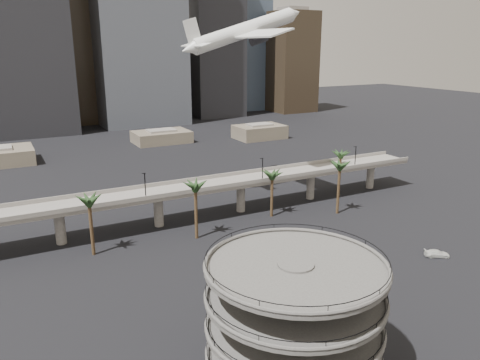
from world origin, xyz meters
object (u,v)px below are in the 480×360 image
airborne_jet (244,31)px  parking_ramp (294,311)px  car_a (259,298)px  car_c (437,253)px  car_b (318,248)px  overpass (201,190)px

airborne_jet → parking_ramp: bearing=-120.0°
airborne_jet → car_a: (-25.54, -52.53, -44.10)m
car_a → car_c: car_a is taller
airborne_jet → car_b: bearing=-102.5°
airborne_jet → car_b: 60.45m
car_a → airborne_jet: bearing=-3.2°
airborne_jet → car_c: (15.03, -54.46, -44.16)m
car_a → car_b: bearing=-38.6°
car_c → car_b: bearing=87.7°
overpass → car_b: overpass is taller
car_a → car_b: 23.79m
overpass → car_a: size_ratio=28.78×
overpass → parking_ramp: bearing=-102.4°
parking_ramp → car_b: (26.65, 29.60, -9.01)m
parking_ramp → car_a: parking_ramp is taller
overpass → car_b: (13.65, -29.39, -6.51)m
overpass → car_c: (33.34, -42.72, -6.63)m
parking_ramp → car_a: 21.15m
overpass → airborne_jet: airborne_jet is taller
parking_ramp → car_b: bearing=48.0°
overpass → car_b: bearing=-65.1°
airborne_jet → car_c: 71.71m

